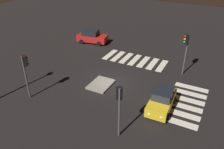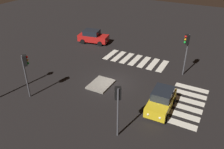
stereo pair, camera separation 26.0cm
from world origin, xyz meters
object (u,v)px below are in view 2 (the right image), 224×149
traffic_island (101,84)px  traffic_light_west (26,66)px  traffic_light_east (186,45)px  traffic_light_south (118,100)px  car_yellow (161,100)px  car_red (93,37)px

traffic_island → traffic_light_west: traffic_light_west is taller
traffic_island → traffic_light_east: traffic_light_east is taller
traffic_island → traffic_light_south: traffic_light_south is taller
traffic_light_south → traffic_light_east: size_ratio=0.90×
traffic_island → traffic_light_west: size_ratio=0.64×
car_yellow → traffic_light_west: bearing=-72.8°
traffic_island → car_yellow: bearing=-97.4°
traffic_island → traffic_light_south: 7.71m
car_yellow → traffic_light_east: 7.33m
car_yellow → traffic_light_west: traffic_light_west is taller
traffic_island → traffic_light_east: 9.61m
car_red → car_yellow: bearing=-47.4°
traffic_light_south → traffic_light_east: (11.36, -2.08, 0.33)m
car_red → traffic_light_east: traffic_light_east is taller
traffic_light_south → traffic_light_west: bearing=55.1°
car_yellow → traffic_island: bearing=-99.5°
traffic_light_west → car_red: bearing=52.8°
car_yellow → traffic_light_south: size_ratio=1.01×
traffic_light_south → traffic_light_west: traffic_light_west is taller
traffic_island → car_red: 11.69m
traffic_island → traffic_light_west: bearing=135.5°
traffic_island → traffic_light_south: size_ratio=0.65×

